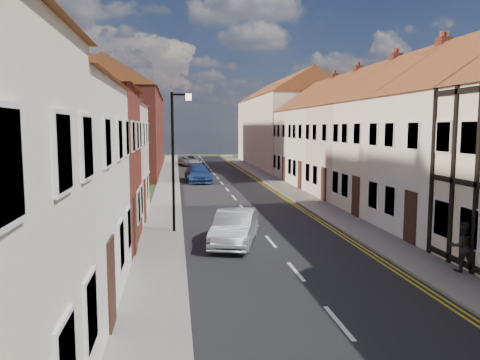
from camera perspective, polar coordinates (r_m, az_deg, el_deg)
road at (r=30.84m, az=-0.74°, el=-2.17°), size 7.00×90.00×0.02m
pavement_left at (r=30.61m, az=-8.95°, el=-2.22°), size 1.80×90.00×0.12m
pavement_right at (r=31.68m, az=7.18°, el=-1.90°), size 1.80×90.00×0.12m
cottage_r_cream_mid at (r=27.13m, az=21.08°, el=5.69°), size 8.30×5.20×9.00m
cottage_r_pink at (r=31.96m, az=16.38°, el=5.90°), size 8.30×6.00×9.00m
cottage_r_white_far at (r=36.95m, az=12.93°, el=6.05°), size 8.30×5.20×9.00m
cottage_r_cream_far at (r=42.05m, az=10.31°, el=6.14°), size 8.30×6.00×9.00m
cottage_l_brick_mid at (r=19.11m, az=-24.75°, el=5.51°), size 8.30×5.70×9.10m
cottage_l_pink at (r=24.72m, az=-20.86°, el=5.41°), size 8.30×6.30×8.80m
block_right_far at (r=56.79m, az=5.47°, el=7.10°), size 8.30×24.20×10.50m
block_left_far at (r=50.56m, az=-14.26°, el=7.01°), size 8.30×24.20×10.50m
lamppost at (r=20.29m, az=-7.94°, el=3.27°), size 0.88×0.15×6.00m
car_mid at (r=18.64m, az=-0.64°, el=-5.79°), size 2.55×4.43×1.38m
car_far at (r=39.69m, az=-5.11°, el=0.77°), size 2.34×5.06×1.43m
car_distant at (r=56.60m, az=-6.12°, el=2.38°), size 2.99×4.89×1.27m
pedestrian_right at (r=16.40m, az=25.46°, el=-7.32°), size 0.88×0.75×1.60m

